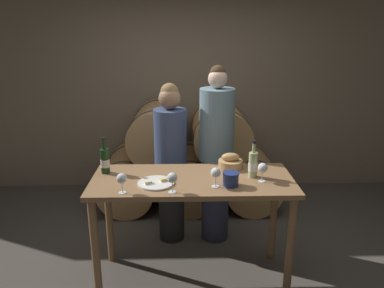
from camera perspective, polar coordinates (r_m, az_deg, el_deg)
The scene contains 15 objects.
ground_plane at distance 3.51m, azimuth 0.06°, elevation -19.59°, with size 10.00×10.00×0.00m, color #4C473F.
stone_wall_back at distance 4.92m, azimuth -0.57°, elevation 11.46°, with size 10.00×0.12×3.20m.
barrel_stack at distance 4.56m, azimuth -0.42°, elevation -2.42°, with size 2.14×0.96×1.25m.
tasting_table at distance 3.09m, azimuth 0.06°, elevation -7.63°, with size 1.63×0.68×0.94m.
person_left at distance 3.69m, azimuth -3.26°, elevation -2.83°, with size 0.32×0.32×1.61m.
person_right at distance 3.68m, azimuth 3.70°, elevation -1.69°, with size 0.33×0.33×1.78m.
wine_bottle_red at distance 3.19m, azimuth -13.12°, elevation -2.50°, with size 0.08×0.08×0.31m.
wine_bottle_white at distance 3.07m, azimuth 9.28°, elevation -3.10°, with size 0.08×0.08×0.31m.
blue_crock at distance 2.90m, azimuth 5.92°, elevation -5.23°, with size 0.13×0.13×0.11m.
bread_basket at distance 3.26m, azimuth 5.87°, elevation -2.78°, with size 0.21×0.21×0.13m.
cheese_plate at distance 2.95m, azimuth -5.53°, elevation -5.91°, with size 0.29×0.29×0.04m.
wine_glass_far_left at distance 2.78m, azimuth -10.68°, elevation -5.24°, with size 0.08×0.08×0.16m.
wine_glass_left at distance 2.75m, azimuth -3.04°, elevation -5.23°, with size 0.08×0.08×0.16m.
wine_glass_center at distance 2.85m, azimuth 3.63°, elevation -4.44°, with size 0.08×0.08×0.16m.
wine_glass_right at distance 2.99m, azimuth 10.73°, elevation -3.65°, with size 0.08×0.08×0.16m.
Camera 1 is at (-0.07, -2.80, 2.11)m, focal length 35.00 mm.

